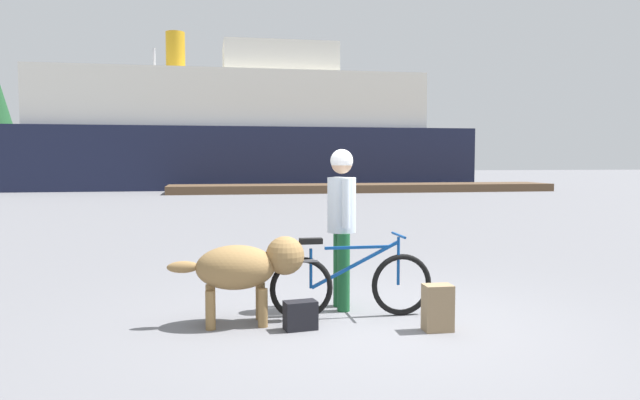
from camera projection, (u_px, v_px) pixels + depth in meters
ground_plane at (368, 323)px, 6.16m from camera, size 160.00×160.00×0.00m
bicycle at (351, 283)px, 6.34m from camera, size 1.77×0.44×0.89m
person_cyclist at (342, 212)px, 6.68m from camera, size 0.32×0.53×1.80m
dog at (246, 267)px, 6.09m from camera, size 1.39×0.53×0.90m
backpack at (438, 308)px, 5.87m from camera, size 0.29×0.21×0.46m
handbag_pannier at (300, 315)px, 5.92m from camera, size 0.34×0.23×0.29m
dock_pier at (364, 188)px, 31.04m from camera, size 19.97×2.82×0.40m
ferry_boat at (235, 134)px, 35.65m from camera, size 27.50×7.34×9.07m
sailboat_moored at (156, 181)px, 32.96m from camera, size 6.34×1.78×7.74m
pine_tree_center at (176, 96)px, 52.75m from camera, size 3.88×3.88×12.10m
pine_tree_far_right at (358, 114)px, 57.42m from camera, size 3.61×3.61×9.35m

